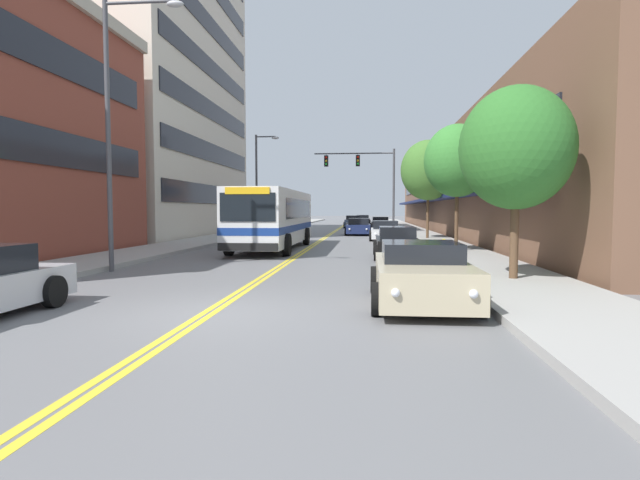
{
  "coord_description": "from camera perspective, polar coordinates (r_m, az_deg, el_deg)",
  "views": [
    {
      "loc": [
        3.13,
        -9.53,
        2.04
      ],
      "look_at": [
        0.28,
        19.86,
        0.24
      ],
      "focal_mm": 28.0,
      "sensor_mm": 36.0,
      "label": 1
    }
  ],
  "objects": [
    {
      "name": "car_beige_parked_right_foreground",
      "position": [
        11.06,
        11.47,
        -3.88
      ],
      "size": [
        2.17,
        4.45,
        1.33
      ],
      "color": "#BCAD89",
      "rests_on": "ground_plane"
    },
    {
      "name": "street_tree_right_near",
      "position": [
        14.64,
        21.52,
        9.72
      ],
      "size": [
        3.02,
        3.02,
        5.19
      ],
      "color": "brown",
      "rests_on": "sidewalk_right"
    },
    {
      "name": "car_dark_grey_parked_right_end",
      "position": [
        48.7,
        6.91,
        1.81
      ],
      "size": [
        1.99,
        4.47,
        1.35
      ],
      "color": "#38383D",
      "rests_on": "ground_plane"
    },
    {
      "name": "car_red_parked_left_near",
      "position": [
        37.81,
        -5.86,
        1.27
      ],
      "size": [
        2.17,
        4.2,
        1.24
      ],
      "color": "maroon",
      "rests_on": "ground_plane"
    },
    {
      "name": "street_tree_right_far",
      "position": [
        33.89,
        12.26,
        7.8
      ],
      "size": [
        3.6,
        3.6,
        6.45
      ],
      "color": "brown",
      "rests_on": "sidewalk_right"
    },
    {
      "name": "car_white_parked_right_mid",
      "position": [
        33.73,
        7.47,
        1.0
      ],
      "size": [
        2.14,
        4.45,
        1.3
      ],
      "color": "white",
      "rests_on": "ground_plane"
    },
    {
      "name": "car_slate_blue_moving_lead",
      "position": [
        55.92,
        3.81,
        2.06
      ],
      "size": [
        2.02,
        4.55,
        1.39
      ],
      "color": "#475675",
      "rests_on": "ground_plane"
    },
    {
      "name": "sidewalk_left",
      "position": [
        47.68,
        -6.86,
        1.11
      ],
      "size": [
        3.2,
        106.0,
        0.17
      ],
      "color": "#9E9B96",
      "rests_on": "ground_plane"
    },
    {
      "name": "street_lamp_left_near",
      "position": [
        17.87,
        -22.07,
        13.43
      ],
      "size": [
        2.68,
        0.28,
        8.77
      ],
      "color": "#47474C",
      "rests_on": "ground_plane"
    },
    {
      "name": "car_charcoal_moving_third",
      "position": [
        67.23,
        4.91,
        2.27
      ],
      "size": [
        2.09,
        4.22,
        1.33
      ],
      "color": "#232328",
      "rests_on": "ground_plane"
    },
    {
      "name": "office_tower_left",
      "position": [
        43.93,
        -20.25,
        19.69
      ],
      "size": [
        12.08,
        21.41,
        28.91
      ],
      "color": "beige",
      "rests_on": "ground_plane"
    },
    {
      "name": "centre_line",
      "position": [
        46.68,
        1.69,
        0.99
      ],
      "size": [
        0.34,
        106.0,
        0.01
      ],
      "color": "yellow",
      "rests_on": "ground_plane"
    },
    {
      "name": "street_tree_right_mid",
      "position": [
        23.5,
        15.43,
        8.72
      ],
      "size": [
        2.97,
        2.97,
        5.71
      ],
      "color": "brown",
      "rests_on": "sidewalk_right"
    },
    {
      "name": "fire_hydrant",
      "position": [
        19.21,
        13.95,
        -1.04
      ],
      "size": [
        0.3,
        0.22,
        0.78
      ],
      "color": "yellow",
      "rests_on": "sidewalk_right"
    },
    {
      "name": "city_bus",
      "position": [
        25.94,
        -5.25,
        2.71
      ],
      "size": [
        2.89,
        11.33,
        2.99
      ],
      "color": "silver",
      "rests_on": "ground_plane"
    },
    {
      "name": "sidewalk_right",
      "position": [
        46.74,
        10.41,
        1.03
      ],
      "size": [
        3.2,
        106.0,
        0.17
      ],
      "color": "#9E9B96",
      "rests_on": "ground_plane"
    },
    {
      "name": "car_navy_moving_second",
      "position": [
        40.43,
        4.44,
        1.47
      ],
      "size": [
        2.13,
        4.37,
        1.35
      ],
      "color": "#19234C",
      "rests_on": "ground_plane"
    },
    {
      "name": "traffic_signal_mast",
      "position": [
        41.72,
        5.41,
        7.57
      ],
      "size": [
        6.66,
        0.38,
        7.04
      ],
      "color": "#47474C",
      "rests_on": "ground_plane"
    },
    {
      "name": "street_lamp_left_far",
      "position": [
        38.18,
        -6.93,
        7.18
      ],
      "size": [
        1.83,
        0.28,
        7.66
      ],
      "color": "#47474C",
      "rests_on": "ground_plane"
    },
    {
      "name": "storefront_row_right",
      "position": [
        47.59,
        17.5,
        5.62
      ],
      "size": [
        9.1,
        68.0,
        7.9
      ],
      "color": "brown",
      "rests_on": "ground_plane"
    },
    {
      "name": "car_black_parked_right_far",
      "position": [
        21.42,
        8.8,
        -0.37
      ],
      "size": [
        1.98,
        4.58,
        1.32
      ],
      "color": "black",
      "rests_on": "ground_plane"
    },
    {
      "name": "ground_plane",
      "position": [
        46.68,
        1.69,
        0.98
      ],
      "size": [
        240.0,
        240.0,
        0.0
      ],
      "primitive_type": "plane",
      "color": "slate"
    }
  ]
}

